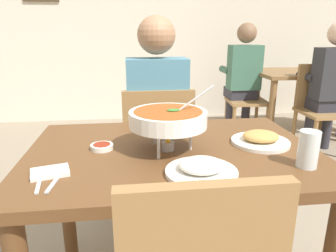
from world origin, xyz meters
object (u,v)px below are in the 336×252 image
(dining_table_far, at_px, (296,83))
(patron_bg_middle, at_px, (330,81))
(chair_diner_main, at_px, (158,148))
(rice_plate, at_px, (201,169))
(sauce_dish, at_px, (102,147))
(appetizer_plate, at_px, (261,139))
(patron_bg_right, at_px, (243,74))
(curry_bowl, at_px, (168,119))
(chair_bg_middle, at_px, (319,103))
(drink_glass, at_px, (308,151))
(dining_table_main, at_px, (172,178))
(diner_main, at_px, (157,111))
(chair_bg_right, at_px, (245,93))

(dining_table_far, relative_size, patron_bg_middle, 0.76)
(dining_table_far, bearing_deg, chair_diner_main, -138.32)
(rice_plate, relative_size, sauce_dish, 2.67)
(chair_diner_main, xyz_separation_m, sauce_dish, (-0.28, -0.66, 0.27))
(patron_bg_middle, bearing_deg, appetizer_plate, -130.54)
(dining_table_far, relative_size, patron_bg_right, 0.76)
(curry_bowl, height_order, patron_bg_middle, patron_bg_middle)
(chair_diner_main, height_order, chair_bg_middle, same)
(drink_glass, relative_size, chair_bg_middle, 0.14)
(appetizer_plate, relative_size, patron_bg_middle, 0.18)
(dining_table_far, distance_m, chair_bg_middle, 0.56)
(dining_table_main, height_order, chair_bg_middle, chair_bg_middle)
(appetizer_plate, xyz_separation_m, sauce_dish, (-0.65, 0.02, -0.01))
(diner_main, distance_m, patron_bg_right, 1.99)
(chair_diner_main, xyz_separation_m, diner_main, (0.00, 0.03, 0.24))
(sauce_dish, relative_size, patron_bg_right, 0.07)
(chair_diner_main, bearing_deg, appetizer_plate, -61.06)
(chair_bg_right, xyz_separation_m, patron_bg_right, (-0.05, -0.00, 0.24))
(sauce_dish, bearing_deg, dining_table_main, -6.18)
(dining_table_main, height_order, chair_diner_main, chair_diner_main)
(diner_main, bearing_deg, appetizer_plate, -62.20)
(rice_plate, bearing_deg, appetizer_plate, 39.29)
(chair_diner_main, height_order, patron_bg_right, patron_bg_right)
(diner_main, height_order, drink_glass, diner_main)
(dining_table_main, relative_size, patron_bg_right, 0.87)
(rice_plate, bearing_deg, dining_table_far, 55.54)
(chair_bg_right, bearing_deg, dining_table_far, -5.82)
(chair_diner_main, bearing_deg, patron_bg_middle, 29.14)
(dining_table_main, height_order, drink_glass, drink_glass)
(curry_bowl, distance_m, chair_bg_middle, 2.53)
(appetizer_plate, bearing_deg, diner_main, 117.80)
(rice_plate, xyz_separation_m, appetizer_plate, (0.31, 0.25, 0.00))
(patron_bg_middle, bearing_deg, dining_table_far, 91.75)
(appetizer_plate, bearing_deg, curry_bowl, -175.88)
(sauce_dish, bearing_deg, rice_plate, -38.40)
(curry_bowl, xyz_separation_m, patron_bg_middle, (1.83, 1.71, -0.15))
(sauce_dish, distance_m, drink_glass, 0.76)
(chair_bg_middle, distance_m, chair_bg_right, 0.83)
(diner_main, bearing_deg, rice_plate, -86.33)
(appetizer_plate, bearing_deg, patron_bg_right, 71.50)
(sauce_dish, distance_m, chair_bg_right, 2.76)
(rice_plate, bearing_deg, sauce_dish, 141.60)
(dining_table_far, bearing_deg, sauce_dish, -132.64)
(chair_diner_main, relative_size, diner_main, 0.69)
(dining_table_main, xyz_separation_m, diner_main, (0.00, 0.72, 0.10))
(chair_bg_right, height_order, patron_bg_right, patron_bg_right)
(chair_bg_right, bearing_deg, chair_diner_main, -125.84)
(curry_bowl, xyz_separation_m, dining_table_far, (1.82, 2.30, -0.27))
(dining_table_main, height_order, patron_bg_right, patron_bg_right)
(chair_diner_main, height_order, dining_table_far, chair_diner_main)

